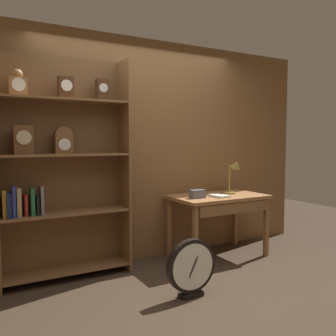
{
  "coord_description": "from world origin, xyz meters",
  "views": [
    {
      "loc": [
        -1.84,
        -2.64,
        1.41
      ],
      "look_at": [
        -0.02,
        0.59,
        1.13
      ],
      "focal_mm": 39.14,
      "sensor_mm": 36.0,
      "label": 1
    }
  ],
  "objects_px": {
    "bookshelf": "(60,167)",
    "desk_lamp": "(234,172)",
    "workbench": "(219,203)",
    "toolbox_small": "(197,194)",
    "round_clock_large": "(191,268)",
    "open_repair_manual": "(220,196)"
  },
  "relations": [
    {
      "from": "workbench",
      "to": "desk_lamp",
      "type": "height_order",
      "value": "desk_lamp"
    },
    {
      "from": "desk_lamp",
      "to": "open_repair_manual",
      "type": "height_order",
      "value": "desk_lamp"
    },
    {
      "from": "bookshelf",
      "to": "desk_lamp",
      "type": "relative_size",
      "value": 5.22
    },
    {
      "from": "bookshelf",
      "to": "workbench",
      "type": "xyz_separation_m",
      "value": [
        1.84,
        -0.22,
        -0.48
      ]
    },
    {
      "from": "open_repair_manual",
      "to": "workbench",
      "type": "bearing_deg",
      "value": 52.91
    },
    {
      "from": "bookshelf",
      "to": "desk_lamp",
      "type": "height_order",
      "value": "bookshelf"
    },
    {
      "from": "toolbox_small",
      "to": "round_clock_large",
      "type": "distance_m",
      "value": 1.11
    },
    {
      "from": "round_clock_large",
      "to": "desk_lamp",
      "type": "bearing_deg",
      "value": 35.52
    },
    {
      "from": "open_repair_manual",
      "to": "bookshelf",
      "type": "bearing_deg",
      "value": 167.59
    },
    {
      "from": "round_clock_large",
      "to": "open_repair_manual",
      "type": "bearing_deg",
      "value": 39.69
    },
    {
      "from": "bookshelf",
      "to": "round_clock_large",
      "type": "relative_size",
      "value": 4.29
    },
    {
      "from": "workbench",
      "to": "bookshelf",
      "type": "bearing_deg",
      "value": 173.22
    },
    {
      "from": "bookshelf",
      "to": "workbench",
      "type": "bearing_deg",
      "value": -6.78
    },
    {
      "from": "workbench",
      "to": "toolbox_small",
      "type": "xyz_separation_m",
      "value": [
        -0.34,
        -0.03,
        0.14
      ]
    },
    {
      "from": "desk_lamp",
      "to": "open_repair_manual",
      "type": "relative_size",
      "value": 1.97
    },
    {
      "from": "toolbox_small",
      "to": "round_clock_large",
      "type": "relative_size",
      "value": 0.34
    },
    {
      "from": "bookshelf",
      "to": "open_repair_manual",
      "type": "distance_m",
      "value": 1.84
    },
    {
      "from": "round_clock_large",
      "to": "toolbox_small",
      "type": "bearing_deg",
      "value": 52.87
    },
    {
      "from": "toolbox_small",
      "to": "round_clock_large",
      "type": "xyz_separation_m",
      "value": [
        -0.59,
        -0.78,
        -0.53
      ]
    },
    {
      "from": "workbench",
      "to": "toolbox_small",
      "type": "relative_size",
      "value": 6.43
    },
    {
      "from": "toolbox_small",
      "to": "open_repair_manual",
      "type": "xyz_separation_m",
      "value": [
        0.27,
        -0.06,
        -0.04
      ]
    },
    {
      "from": "desk_lamp",
      "to": "open_repair_manual",
      "type": "xyz_separation_m",
      "value": [
        -0.31,
        -0.12,
        -0.26
      ]
    }
  ]
}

